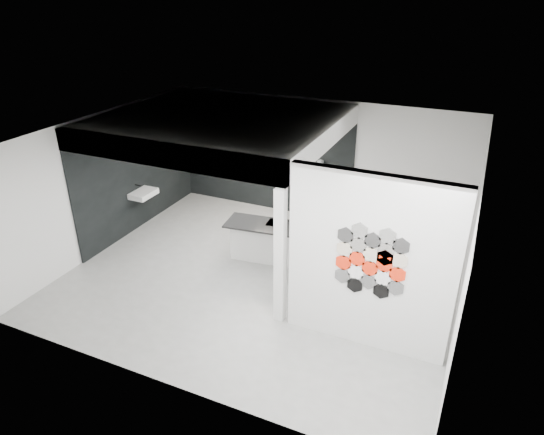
{
  "coord_description": "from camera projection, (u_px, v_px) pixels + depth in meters",
  "views": [
    {
      "loc": [
        3.38,
        -7.04,
        5.07
      ],
      "look_at": [
        0.1,
        0.3,
        1.15
      ],
      "focal_mm": 32.0,
      "sensor_mm": 36.0,
      "label": 1
    }
  ],
  "objects": [
    {
      "name": "floor",
      "position": [
        261.0,
        277.0,
        9.24
      ],
      "size": [
        7.0,
        6.0,
        0.01
      ],
      "primitive_type": "cube",
      "color": "gray"
    },
    {
      "name": "fascia_beam",
      "position": [
        162.0,
        155.0,
        7.84
      ],
      "size": [
        4.4,
        0.16,
        0.4
      ],
      "primitive_type": "cube",
      "color": "silver",
      "rests_on": "corner_column"
    },
    {
      "name": "stockpot",
      "position": [
        227.0,
        149.0,
        11.8
      ],
      "size": [
        0.21,
        0.21,
        0.16
      ],
      "primitive_type": "cylinder",
      "rotation": [
        0.0,
        0.0,
        0.09
      ],
      "color": "black",
      "rests_on": "display_shelf"
    },
    {
      "name": "kettle",
      "position": [
        304.0,
        160.0,
        11.06
      ],
      "size": [
        0.23,
        0.23,
        0.17
      ],
      "primitive_type": "ellipsoid",
      "rotation": [
        0.0,
        0.0,
        0.21
      ],
      "color": "black",
      "rests_on": "display_shelf"
    },
    {
      "name": "utensil_cup",
      "position": [
        230.0,
        151.0,
        11.78
      ],
      "size": [
        0.09,
        0.09,
        0.09
      ],
      "primitive_type": "cylinder",
      "rotation": [
        0.0,
        0.0,
        -0.28
      ],
      "color": "black",
      "rests_on": "display_shelf"
    },
    {
      "name": "bay_clad_left",
      "position": [
        139.0,
        175.0,
        10.81
      ],
      "size": [
        0.04,
        4.0,
        2.35
      ],
      "primitive_type": "cube",
      "color": "black",
      "rests_on": "floor"
    },
    {
      "name": "glass_bowl",
      "position": [
        320.0,
        163.0,
        10.93
      ],
      "size": [
        0.18,
        0.18,
        0.11
      ],
      "primitive_type": "cylinder",
      "rotation": [
        0.0,
        0.0,
        0.15
      ],
      "color": "gray",
      "rests_on": "display_shelf"
    },
    {
      "name": "bay_clad_back",
      "position": [
        264.0,
        162.0,
        11.63
      ],
      "size": [
        4.4,
        0.04,
        2.35
      ],
      "primitive_type": "cube",
      "color": "black",
      "rests_on": "floor"
    },
    {
      "name": "glass_vase",
      "position": [
        320.0,
        163.0,
        10.92
      ],
      "size": [
        0.12,
        0.12,
        0.13
      ],
      "primitive_type": "cylinder",
      "rotation": [
        0.0,
        0.0,
        -0.38
      ],
      "color": "gray",
      "rests_on": "display_shelf"
    },
    {
      "name": "wall_basin",
      "position": [
        143.0,
        194.0,
        10.71
      ],
      "size": [
        0.4,
        0.6,
        0.12
      ],
      "primitive_type": "cube",
      "color": "silver",
      "rests_on": "bay_clad_left"
    },
    {
      "name": "kitchen_island",
      "position": [
        266.0,
        240.0,
        9.69
      ],
      "size": [
        1.6,
        0.85,
        1.23
      ],
      "rotation": [
        0.0,
        0.0,
        0.12
      ],
      "color": "silver",
      "rests_on": "floor"
    },
    {
      "name": "hex_tile_cluster",
      "position": [
        371.0,
        261.0,
        6.86
      ],
      "size": [
        1.04,
        0.02,
        1.16
      ],
      "color": "black",
      "rests_on": "partition_panel"
    },
    {
      "name": "bulkhead",
      "position": [
        221.0,
        126.0,
        9.41
      ],
      "size": [
        4.4,
        4.0,
        0.4
      ],
      "primitive_type": "cube",
      "color": "silver",
      "rests_on": "corner_column"
    },
    {
      "name": "display_shelf",
      "position": [
        266.0,
        159.0,
        11.46
      ],
      "size": [
        3.0,
        0.15,
        0.04
      ],
      "primitive_type": "cube",
      "color": "black",
      "rests_on": "bay_clad_back"
    },
    {
      "name": "bottle_dark",
      "position": [
        244.0,
        151.0,
        11.62
      ],
      "size": [
        0.08,
        0.08,
        0.17
      ],
      "primitive_type": "cylinder",
      "rotation": [
        0.0,
        0.0,
        0.36
      ],
      "color": "black",
      "rests_on": "display_shelf"
    },
    {
      "name": "corner_column",
      "position": [
        280.0,
        257.0,
        7.6
      ],
      "size": [
        0.16,
        0.16,
        2.35
      ],
      "primitive_type": "cube",
      "color": "silver",
      "rests_on": "floor"
    },
    {
      "name": "partition_panel",
      "position": [
        370.0,
        264.0,
        6.98
      ],
      "size": [
        2.45,
        0.15,
        2.8
      ],
      "primitive_type": "cube",
      "color": "silver",
      "rests_on": "floor"
    }
  ]
}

